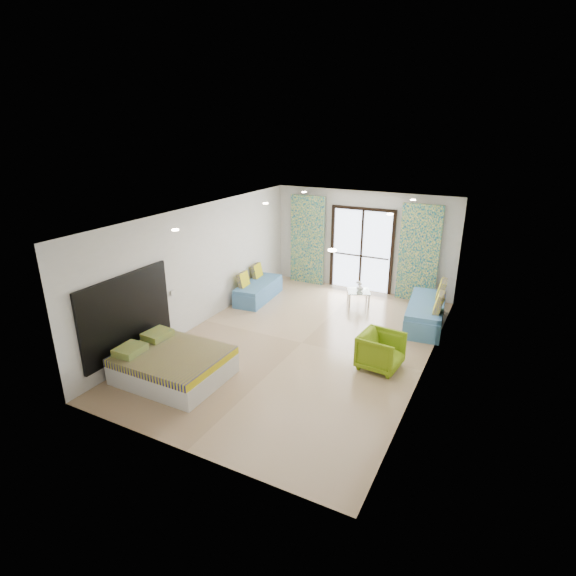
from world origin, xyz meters
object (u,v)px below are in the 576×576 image
at_px(bed, 173,364).
at_px(coffee_table, 359,292).
at_px(daybed_right, 426,312).
at_px(armchair, 381,349).
at_px(daybed_left, 258,290).

bearing_deg(bed, coffee_table, 69.77).
relative_size(daybed_right, armchair, 2.68).
distance_m(daybed_left, daybed_right, 4.25).
bearing_deg(daybed_left, daybed_right, -0.11).
bearing_deg(bed, daybed_right, 50.90).
bearing_deg(coffee_table, armchair, -63.78).
bearing_deg(coffee_table, daybed_left, -160.74).
height_order(daybed_right, coffee_table, daybed_right).
xyz_separation_m(daybed_left, coffee_table, (2.45, 0.86, 0.07)).
relative_size(bed, armchair, 2.39).
bearing_deg(daybed_right, coffee_table, 158.24).
distance_m(bed, coffee_table, 5.24).
relative_size(coffee_table, armchair, 0.95).
bearing_deg(daybed_left, coffee_table, 14.27).
xyz_separation_m(bed, coffee_table, (1.81, 4.91, 0.06)).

